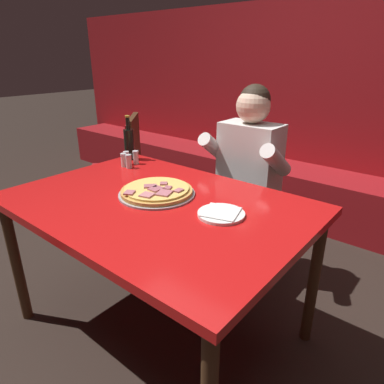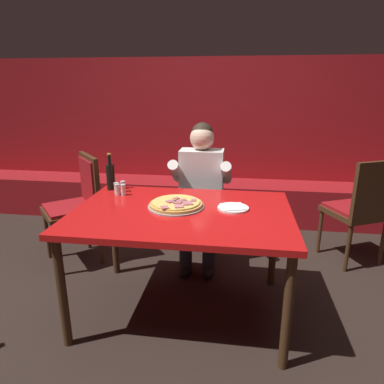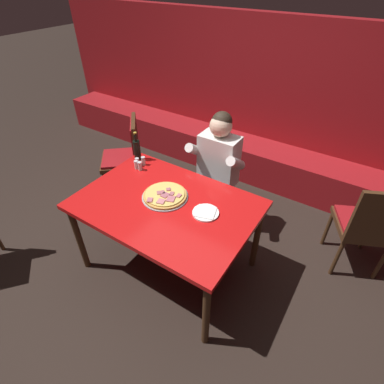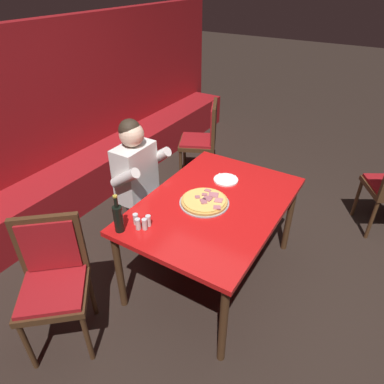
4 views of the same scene
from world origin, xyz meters
name	(u,v)px [view 2 (image 2 of 4)]	position (x,y,z in m)	size (l,w,h in m)	color
ground_plane	(183,310)	(0.00, 0.00, 0.00)	(24.00, 24.00, 0.00)	black
booth_wall_panel	(211,138)	(0.00, 2.18, 0.95)	(6.80, 0.16, 1.90)	maroon
booth_bench	(208,200)	(0.00, 1.86, 0.23)	(6.46, 0.48, 0.46)	maroon
main_dining_table	(182,220)	(0.00, 0.00, 0.71)	(1.45, 1.01, 0.78)	#422816
pizza	(176,204)	(-0.05, 0.06, 0.80)	(0.39, 0.39, 0.05)	#9E9EA3
plate_white_paper	(233,208)	(0.34, 0.07, 0.79)	(0.21, 0.21, 0.02)	white
beer_bottle	(111,176)	(-0.64, 0.40, 0.89)	(0.07, 0.07, 0.29)	black
shaker_parmesan	(117,189)	(-0.56, 0.30, 0.82)	(0.04, 0.04, 0.09)	silver
shaker_black_pepper	(123,187)	(-0.53, 0.35, 0.82)	(0.04, 0.04, 0.09)	silver
shaker_oregano	(118,190)	(-0.54, 0.26, 0.82)	(0.04, 0.04, 0.09)	silver
shaker_red_pepper_flakes	(123,190)	(-0.49, 0.26, 0.82)	(0.04, 0.04, 0.09)	silver
diner_seated_blue_shirt	(201,189)	(0.04, 0.73, 0.71)	(0.53, 0.53, 1.27)	black
dining_chair_by_booth	(78,200)	(-1.06, 0.64, 0.58)	(0.62, 0.62, 0.99)	#422816
dining_chair_far_right	(362,205)	(1.46, 0.92, 0.57)	(0.59, 0.59, 0.98)	#422816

